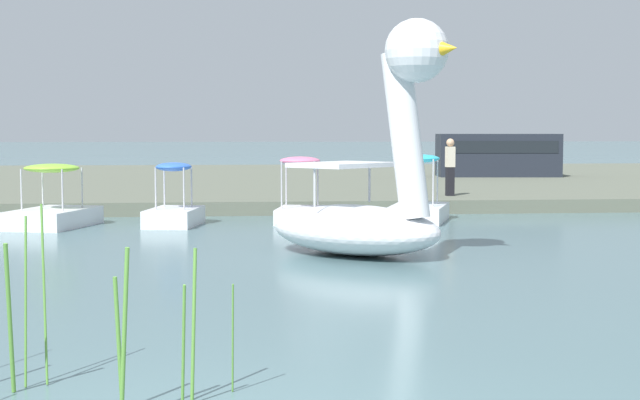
{
  "coord_description": "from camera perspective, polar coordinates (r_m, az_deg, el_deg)",
  "views": [
    {
      "loc": [
        0.16,
        -6.17,
        2.12
      ],
      "look_at": [
        1.93,
        11.24,
        0.85
      ],
      "focal_mm": 52.12,
      "sensor_mm": 36.0,
      "label": 1
    }
  ],
  "objects": [
    {
      "name": "pedal_boat_cyan",
      "position": [
        22.26,
        6.08,
        -0.27
      ],
      "size": [
        1.94,
        2.63,
        1.6
      ],
      "color": "white",
      "rests_on": "ground_plane"
    },
    {
      "name": "pedal_boat_pink",
      "position": [
        21.86,
        -1.24,
        -0.16
      ],
      "size": [
        1.34,
        1.95,
        1.56
      ],
      "color": "white",
      "rests_on": "ground_plane"
    },
    {
      "name": "parked_van",
      "position": [
        37.97,
        10.85,
        2.83
      ],
      "size": [
        4.95,
        2.36,
        1.71
      ],
      "color": "#1E232D",
      "rests_on": "shore_bank_far"
    },
    {
      "name": "reed_clump_foreground",
      "position": [
        7.64,
        -15.27,
        -7.37
      ],
      "size": [
        2.55,
        1.3,
        1.55
      ],
      "color": "#568E38",
      "rests_on": "ground_plane"
    },
    {
      "name": "pedal_boat_lime",
      "position": [
        21.7,
        -16.1,
        -0.52
      ],
      "size": [
        2.02,
        2.65,
        1.42
      ],
      "color": "white",
      "rests_on": "ground_plane"
    },
    {
      "name": "swan_boat",
      "position": [
        15.92,
        3.05,
        0.55
      ],
      "size": [
        3.74,
        3.82,
        3.98
      ],
      "color": "white",
      "rests_on": "ground_plane"
    },
    {
      "name": "pedal_boat_blue",
      "position": [
        21.4,
        -8.95,
        -0.52
      ],
      "size": [
        1.38,
        2.06,
        1.44
      ],
      "color": "white",
      "rests_on": "ground_plane"
    },
    {
      "name": "shore_bank_far",
      "position": [
        37.27,
        -6.04,
        1.16
      ],
      "size": [
        148.7,
        27.3,
        0.36
      ],
      "primitive_type": "cube",
      "color": "#5B6051",
      "rests_on": "ground_plane"
    },
    {
      "name": "person_on_path",
      "position": [
        26.07,
        7.99,
        2.1
      ],
      "size": [
        0.25,
        0.25,
        1.59
      ],
      "color": "black",
      "rests_on": "shore_bank_far"
    }
  ]
}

